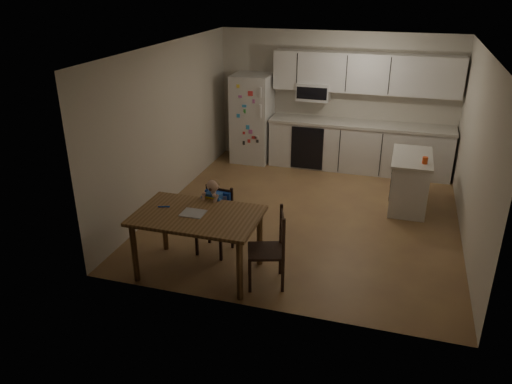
{
  "coord_description": "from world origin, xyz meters",
  "views": [
    {
      "loc": [
        1.27,
        -6.9,
        3.41
      ],
      "look_at": [
        -0.4,
        -1.4,
        0.91
      ],
      "focal_mm": 35.0,
      "sensor_mm": 36.0,
      "label": 1
    }
  ],
  "objects": [
    {
      "name": "room",
      "position": [
        0.0,
        0.48,
        1.25
      ],
      "size": [
        4.52,
        5.01,
        2.51
      ],
      "color": "brown",
      "rests_on": "ground"
    },
    {
      "name": "refrigerator",
      "position": [
        -1.55,
        2.15,
        0.85
      ],
      "size": [
        0.72,
        0.7,
        1.7
      ],
      "primitive_type": "cube",
      "color": "silver",
      "rests_on": "ground"
    },
    {
      "name": "kitchen_run",
      "position": [
        0.5,
        2.24,
        0.88
      ],
      "size": [
        3.37,
        0.62,
        2.15
      ],
      "color": "silver",
      "rests_on": "ground"
    },
    {
      "name": "kitchen_island",
      "position": [
        1.48,
        0.77,
        0.43
      ],
      "size": [
        0.6,
        1.14,
        0.84
      ],
      "color": "silver",
      "rests_on": "ground"
    },
    {
      "name": "red_cup",
      "position": [
        1.65,
        0.48,
        0.9
      ],
      "size": [
        0.08,
        0.08,
        0.1
      ],
      "primitive_type": "cylinder",
      "color": "#E24515",
      "rests_on": "kitchen_island"
    },
    {
      "name": "dining_table",
      "position": [
        -0.95,
        -2.0,
        0.69
      ],
      "size": [
        1.49,
        0.96,
        0.8
      ],
      "color": "brown",
      "rests_on": "ground"
    },
    {
      "name": "napkin",
      "position": [
        -1.0,
        -2.0,
        0.8
      ],
      "size": [
        0.28,
        0.24,
        0.01
      ],
      "primitive_type": "cube",
      "color": "#AFAFB4",
      "rests_on": "dining_table"
    },
    {
      "name": "toddler_spoon",
      "position": [
        -1.43,
        -1.94,
        0.81
      ],
      "size": [
        0.12,
        0.06,
        0.02
      ],
      "primitive_type": "cylinder",
      "rotation": [
        0.0,
        1.57,
        0.35
      ],
      "color": "#1944BB",
      "rests_on": "dining_table"
    },
    {
      "name": "chair_booster",
      "position": [
        -0.94,
        -1.43,
        0.63
      ],
      "size": [
        0.43,
        0.43,
        1.04
      ],
      "rotation": [
        0.0,
        0.0,
        -0.1
      ],
      "color": "black",
      "rests_on": "ground"
    },
    {
      "name": "chair_side",
      "position": [
        -0.01,
        -1.97,
        0.54
      ],
      "size": [
        0.53,
        0.53,
        0.95
      ],
      "rotation": [
        0.0,
        0.0,
        -1.25
      ],
      "color": "black",
      "rests_on": "ground"
    }
  ]
}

